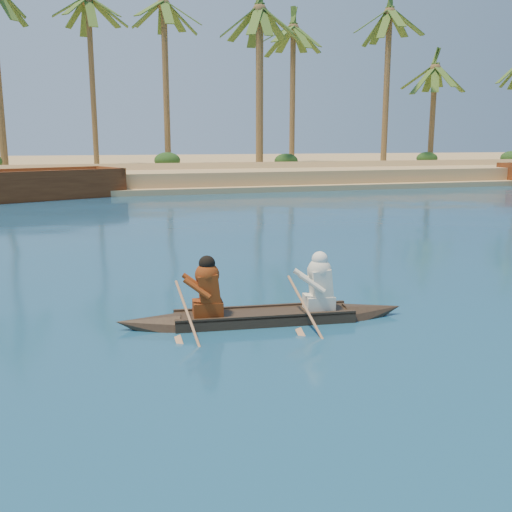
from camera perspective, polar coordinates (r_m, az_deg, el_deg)
name	(u,v)px	position (r m, az deg, el deg)	size (l,w,h in m)	color
ground	(396,263)	(16.56, 13.83, -0.66)	(160.00, 160.00, 0.00)	navy
sandy_embankment	(163,168)	(61.39, -9.33, 8.66)	(150.00, 51.00, 1.50)	tan
palm_grove	(180,84)	(49.79, -7.64, 16.70)	(110.00, 14.00, 16.00)	#375B20
shrub_cluster	(189,168)	(46.18, -6.68, 8.69)	(100.00, 6.00, 2.40)	#1A3714
canoe	(264,307)	(10.82, 0.83, -5.14)	(5.58, 1.35, 1.52)	#34281C
barge_mid	(16,188)	(36.14, -22.91, 6.33)	(12.71, 8.28, 2.01)	brown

